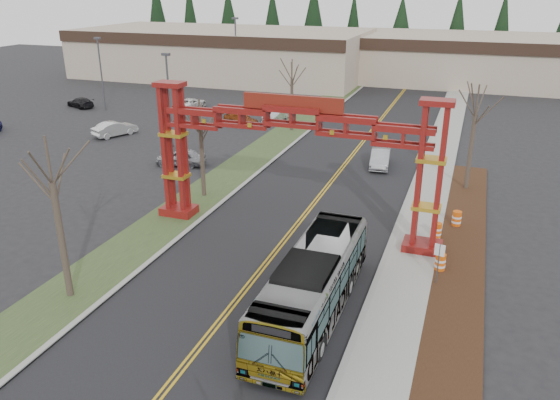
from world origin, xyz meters
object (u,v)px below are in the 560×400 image
at_px(retail_building_west, 223,53).
at_px(bare_tree_right_far, 475,115).
at_px(silver_sedan, 380,158).
at_px(bare_tree_median_far, 292,80).
at_px(parked_car_far_a, 276,115).
at_px(barrel_north, 457,219).
at_px(bare_tree_median_mid, 201,128).
at_px(light_pole_far, 236,48).
at_px(retail_building_east, 481,59).
at_px(parked_car_near_a, 181,157).
at_px(barrel_mid, 437,231).
at_px(gateway_arch, 292,140).
at_px(light_pole_mid, 101,69).
at_px(parked_car_mid_a, 241,119).
at_px(parked_car_far_b, 191,103).
at_px(parked_car_far_c, 80,102).
at_px(barrel_south, 440,263).
at_px(parked_car_near_b, 115,129).
at_px(transit_bus, 313,285).
at_px(bare_tree_median_near, 52,183).

height_order(retail_building_west, bare_tree_right_far, bare_tree_right_far).
height_order(silver_sedan, bare_tree_median_far, bare_tree_median_far).
relative_size(parked_car_far_a, barrel_north, 4.10).
distance_m(bare_tree_median_mid, light_pole_far, 42.82).
xyz_separation_m(retail_building_east, parked_car_near_a, (-23.18, -52.49, -2.79)).
distance_m(parked_car_far_a, barrel_mid, 31.92).
xyz_separation_m(gateway_arch, bare_tree_right_far, (10.00, 11.63, -0.25)).
height_order(bare_tree_median_mid, light_pole_mid, light_pole_mid).
height_order(parked_car_mid_a, barrel_mid, parked_car_mid_a).
distance_m(parked_car_far_b, light_pole_far, 14.76).
bearing_deg(barrel_mid, barrel_north, 64.86).
bearing_deg(bare_tree_median_far, barrel_mid, -52.54).
distance_m(parked_car_near_a, parked_car_far_c, 28.44).
relative_size(retail_building_west, light_pole_far, 4.60).
height_order(retail_building_east, bare_tree_right_far, bare_tree_right_far).
distance_m(silver_sedan, barrel_south, 18.07).
height_order(parked_car_near_b, parked_car_far_c, parked_car_near_b).
xyz_separation_m(transit_bus, parked_car_near_b, (-28.08, 24.05, -0.86)).
height_order(parked_car_far_c, light_pole_far, light_pole_far).
xyz_separation_m(retail_building_west, barrel_south, (39.17, -56.05, -3.23)).
bearing_deg(bare_tree_median_near, parked_car_near_b, 121.41).
distance_m(parked_car_near_b, barrel_south, 37.83).
relative_size(barrel_south, barrel_north, 0.99).
xyz_separation_m(parked_car_near_a, barrel_mid, (21.82, -7.43, -0.20)).
relative_size(gateway_arch, parked_car_near_b, 4.01).
bearing_deg(retail_building_east, bare_tree_right_far, -90.00).
distance_m(retail_building_west, parked_car_far_c, 29.13).
relative_size(gateway_arch, retail_building_west, 0.40).
xyz_separation_m(silver_sedan, bare_tree_median_mid, (-10.90, -11.19, 4.36)).
xyz_separation_m(parked_car_far_c, bare_tree_median_far, (28.50, -1.98, 4.73)).
distance_m(silver_sedan, parked_car_mid_a, 19.36).
height_order(parked_car_far_b, parked_car_far_c, parked_car_far_b).
bearing_deg(bare_tree_median_mid, bare_tree_right_far, 23.84).
distance_m(retail_building_east, bare_tree_median_mid, 61.02).
xyz_separation_m(gateway_arch, parked_car_far_a, (-11.00, 27.18, -5.26)).
distance_m(transit_bus, parked_car_far_c, 52.84).
relative_size(retail_building_east, parked_car_near_b, 8.38).
height_order(transit_bus, barrel_mid, transit_bus).
relative_size(parked_car_far_c, barrel_south, 4.00).
relative_size(parked_car_far_c, bare_tree_median_mid, 0.60).
bearing_deg(parked_car_far_b, retail_building_west, -69.43).
bearing_deg(parked_car_far_a, barrel_south, -49.93).
relative_size(retail_building_east, parked_car_near_a, 8.98).
xyz_separation_m(parked_car_far_c, barrel_mid, (45.14, -23.71, -0.10)).
xyz_separation_m(bare_tree_median_mid, barrel_south, (17.17, -5.76, -4.55)).
bearing_deg(light_pole_mid, parked_car_far_c, 175.90).
bearing_deg(barrel_mid, barrel_south, -82.82).
height_order(bare_tree_median_near, bare_tree_right_far, bare_tree_median_near).
xyz_separation_m(parked_car_near_b, bare_tree_median_far, (16.23, 8.06, 4.60)).
distance_m(bare_tree_right_far, light_pole_mid, 44.80).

